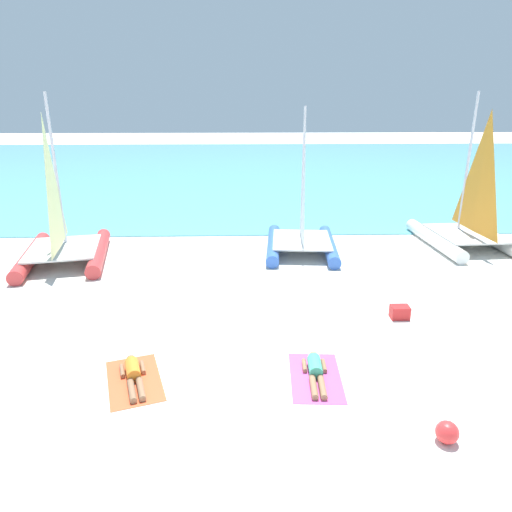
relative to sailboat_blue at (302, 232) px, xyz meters
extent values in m
plane|color=white|center=(-1.89, 1.09, -0.82)|extent=(120.00, 120.00, 0.00)
cube|color=#5BB2C1|center=(-1.89, 22.21, -0.79)|extent=(120.00, 40.00, 0.05)
cylinder|color=blue|center=(-1.08, 0.22, -0.58)|extent=(0.83, 4.22, 0.48)
cylinder|color=blue|center=(1.11, 0.04, -0.58)|extent=(0.83, 4.22, 0.48)
cube|color=silver|center=(-0.01, -0.07, -0.31)|extent=(2.41, 2.86, 0.06)
cylinder|color=silver|center=(0.04, 0.53, 2.16)|extent=(0.10, 0.10, 4.99)
pyramid|color=white|center=(-0.04, -0.46, 2.01)|extent=(0.24, 2.19, 4.19)
cylinder|color=#CC3838|center=(-10.07, -1.00, -0.55)|extent=(1.40, 4.58, 0.52)
cylinder|color=#CC3838|center=(-7.72, -0.53, -0.55)|extent=(1.40, 4.58, 0.52)
cube|color=silver|center=(-8.86, -0.98, -0.26)|extent=(2.91, 3.33, 0.07)
cylinder|color=silver|center=(-8.98, -0.34, 2.42)|extent=(0.11, 0.11, 5.43)
pyramid|color=#EAEA99|center=(-8.77, -1.39, 2.26)|extent=(0.53, 2.36, 4.56)
cylinder|color=white|center=(5.53, 0.63, -0.55)|extent=(0.79, 4.62, 0.53)
cylinder|color=white|center=(7.93, 0.77, -0.55)|extent=(0.79, 4.62, 0.53)
cube|color=silver|center=(6.74, 0.48, -0.26)|extent=(2.57, 3.08, 0.07)
cylinder|color=silver|center=(6.70, 1.14, 2.44)|extent=(0.11, 0.11, 5.47)
pyramid|color=orange|center=(6.76, 0.05, 2.28)|extent=(0.21, 2.41, 4.59)
cube|color=#EA5933|center=(-4.66, -8.58, -0.81)|extent=(1.63, 2.15, 0.01)
cylinder|color=orange|center=(-4.72, -8.39, -0.65)|extent=(0.48, 0.68, 0.30)
sphere|color=#8C6647|center=(-4.85, -8.00, -0.65)|extent=(0.22, 0.22, 0.22)
cylinder|color=#8C6647|center=(-4.61, -9.03, -0.73)|extent=(0.37, 0.79, 0.14)
cylinder|color=#8C6647|center=(-4.44, -8.98, -0.73)|extent=(0.37, 0.79, 0.14)
cylinder|color=#8C6647|center=(-4.98, -8.31, -0.74)|extent=(0.23, 0.46, 0.10)
cylinder|color=#8C6647|center=(-4.56, -8.17, -0.74)|extent=(0.23, 0.46, 0.10)
cube|color=#D84C99|center=(-0.72, -8.57, -0.81)|extent=(1.20, 1.95, 0.01)
cylinder|color=#3FB28C|center=(-0.71, -8.37, -0.65)|extent=(0.33, 0.63, 0.30)
sphere|color=#8C6647|center=(-0.69, -7.96, -0.65)|extent=(0.22, 0.22, 0.22)
cylinder|color=#8C6647|center=(-0.84, -9.02, -0.73)|extent=(0.18, 0.79, 0.14)
cylinder|color=#8C6647|center=(-0.66, -9.03, -0.73)|extent=(0.18, 0.79, 0.14)
cylinder|color=#8C6647|center=(-0.92, -8.21, -0.74)|extent=(0.12, 0.45, 0.10)
cylinder|color=#8C6647|center=(-0.48, -8.23, -0.74)|extent=(0.12, 0.45, 0.10)
sphere|color=red|center=(1.30, -10.62, -0.61)|extent=(0.41, 0.41, 0.41)
cube|color=red|center=(2.02, -5.80, -0.64)|extent=(0.50, 0.36, 0.36)
camera|label=1|loc=(-2.27, -17.20, 5.02)|focal=32.47mm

